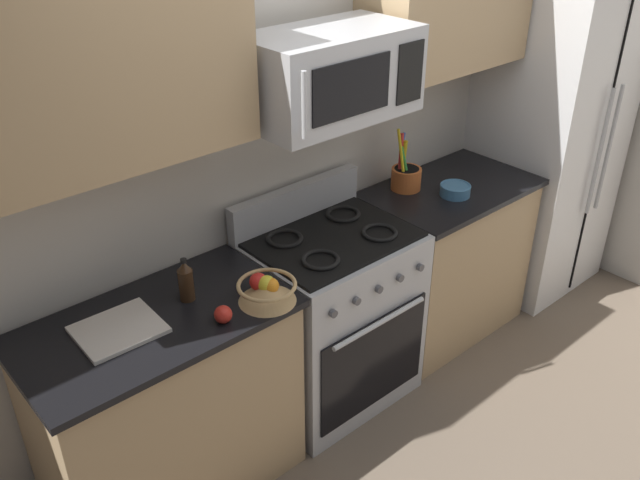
{
  "coord_description": "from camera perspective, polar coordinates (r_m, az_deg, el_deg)",
  "views": [
    {
      "loc": [
        -1.84,
        -1.32,
        2.47
      ],
      "look_at": [
        -0.18,
        0.56,
        1.03
      ],
      "focal_mm": 38.1,
      "sensor_mm": 36.0,
      "label": 1
    }
  ],
  "objects": [
    {
      "name": "ground_plane",
      "position": [
        3.35,
        9.17,
        -18.14
      ],
      "size": [
        16.0,
        16.0,
        0.0
      ],
      "primitive_type": "plane",
      "color": "#6B5B4C"
    },
    {
      "name": "wall_back",
      "position": [
        3.22,
        -3.31,
        8.49
      ],
      "size": [
        8.0,
        0.1,
        2.6
      ],
      "primitive_type": "cube",
      "color": "beige",
      "rests_on": "ground"
    },
    {
      "name": "counter_left",
      "position": [
        2.98,
        -12.64,
        -13.52
      ],
      "size": [
        1.07,
        0.59,
        0.91
      ],
      "color": "tan",
      "rests_on": "ground"
    },
    {
      "name": "range_oven",
      "position": [
        3.37,
        0.97,
        -6.42
      ],
      "size": [
        0.76,
        0.63,
        1.09
      ],
      "color": "#B2B5BA",
      "rests_on": "ground"
    },
    {
      "name": "counter_right",
      "position": [
        3.92,
        10.38,
        -1.57
      ],
      "size": [
        0.95,
        0.59,
        0.91
      ],
      "color": "tan",
      "rests_on": "ground"
    },
    {
      "name": "refrigerator",
      "position": [
        4.37,
        18.53,
        7.86
      ],
      "size": [
        0.77,
        0.7,
        1.88
      ],
      "color": "silver",
      "rests_on": "ground"
    },
    {
      "name": "microwave",
      "position": [
        2.85,
        0.82,
        13.75
      ],
      "size": [
        0.73,
        0.44,
        0.36
      ],
      "color": "#B2B5BA"
    },
    {
      "name": "upper_cabinets_left",
      "position": [
        2.4,
        -18.34,
        14.0
      ],
      "size": [
        1.06,
        0.34,
        0.7
      ],
      "color": "tan"
    },
    {
      "name": "utensil_crock",
      "position": [
        3.62,
        7.22,
        5.3
      ],
      "size": [
        0.16,
        0.16,
        0.33
      ],
      "color": "#D1662D",
      "rests_on": "counter_right"
    },
    {
      "name": "fruit_basket",
      "position": [
        2.71,
        -4.5,
        -4.21
      ],
      "size": [
        0.24,
        0.24,
        0.1
      ],
      "color": "tan",
      "rests_on": "counter_left"
    },
    {
      "name": "apple_loose",
      "position": [
        2.61,
        -8.14,
        -6.21
      ],
      "size": [
        0.07,
        0.07,
        0.07
      ],
      "primitive_type": "sphere",
      "color": "red",
      "rests_on": "counter_left"
    },
    {
      "name": "cutting_board",
      "position": [
        2.67,
        -16.57,
        -7.21
      ],
      "size": [
        0.31,
        0.27,
        0.02
      ],
      "primitive_type": "cube",
      "rotation": [
        0.0,
        0.0,
        -0.03
      ],
      "color": "silver",
      "rests_on": "counter_left"
    },
    {
      "name": "bottle_soy",
      "position": [
        2.74,
        -11.2,
        -3.41
      ],
      "size": [
        0.06,
        0.06,
        0.19
      ],
      "color": "#382314",
      "rests_on": "counter_left"
    },
    {
      "name": "prep_bowl",
      "position": [
        3.6,
        11.29,
        4.17
      ],
      "size": [
        0.16,
        0.16,
        0.06
      ],
      "color": "teal",
      "rests_on": "counter_right"
    }
  ]
}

